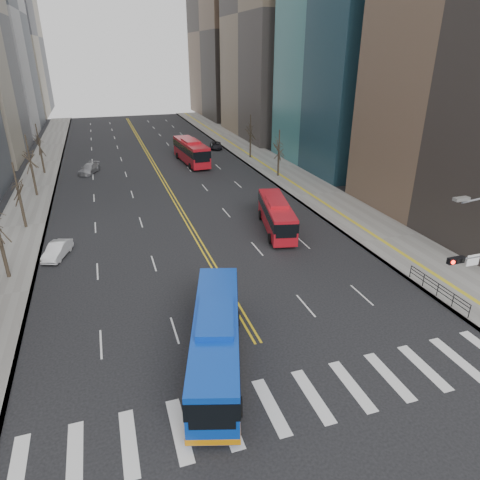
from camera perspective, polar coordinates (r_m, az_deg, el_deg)
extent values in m
plane|color=black|center=(23.84, 6.96, -20.55)|extent=(220.00, 220.00, 0.00)
cube|color=slate|center=(67.33, 4.60, 9.70)|extent=(7.00, 130.00, 0.15)
cube|color=slate|center=(62.99, -25.54, 6.41)|extent=(5.00, 130.00, 0.15)
cube|color=silver|center=(23.11, -27.60, -25.67)|extent=(0.70, 4.00, 0.01)
cube|color=silver|center=(22.69, -21.16, -25.34)|extent=(0.70, 4.00, 0.01)
cube|color=silver|center=(22.52, -14.60, -24.70)|extent=(0.70, 4.00, 0.01)
cube|color=silver|center=(22.60, -8.09, -23.78)|extent=(0.70, 4.00, 0.01)
cube|color=silver|center=(22.92, -1.80, -22.61)|extent=(0.70, 4.00, 0.01)
cube|color=silver|center=(23.47, 4.15, -21.26)|extent=(0.70, 4.00, 0.01)
cube|color=silver|center=(24.25, 9.66, -19.80)|extent=(0.70, 4.00, 0.01)
cube|color=silver|center=(25.22, 14.70, -18.29)|extent=(0.70, 4.00, 0.01)
cube|color=silver|center=(26.37, 19.25, -16.78)|extent=(0.70, 4.00, 0.01)
cube|color=silver|center=(27.67, 23.33, -15.32)|extent=(0.70, 4.00, 0.01)
cube|color=silver|center=(29.11, 26.97, -13.94)|extent=(0.70, 4.00, 0.01)
cube|color=gold|center=(72.50, -11.82, 10.25)|extent=(0.15, 100.00, 0.01)
cube|color=gold|center=(72.54, -11.50, 10.29)|extent=(0.15, 100.00, 0.01)
cube|color=#7F6C58|center=(94.29, 6.27, 27.77)|extent=(20.00, 26.00, 46.00)
cube|color=gray|center=(141.78, -29.17, 22.65)|extent=(18.00, 30.00, 40.00)
cube|color=brown|center=(123.82, -0.93, 26.04)|extent=(18.00, 30.00, 42.00)
cube|color=black|center=(27.79, 26.84, -2.42)|extent=(1.10, 0.28, 0.38)
cylinder|color=#FF190C|center=(27.46, 26.53, -2.68)|extent=(0.24, 0.08, 0.24)
cylinder|color=black|center=(27.70, 27.06, -2.56)|extent=(0.24, 0.08, 0.24)
cylinder|color=black|center=(27.93, 27.57, -2.45)|extent=(0.24, 0.08, 0.24)
cube|color=white|center=(28.77, 28.63, -2.38)|extent=(0.90, 0.06, 0.70)
cube|color=#999993|center=(26.07, 27.42, 4.88)|extent=(0.90, 0.35, 0.18)
cube|color=black|center=(34.30, 24.98, -5.32)|extent=(0.04, 6.00, 0.04)
cylinder|color=black|center=(32.78, 28.27, -8.42)|extent=(0.06, 0.06, 1.00)
cylinder|color=black|center=(33.64, 26.51, -7.20)|extent=(0.06, 0.06, 1.00)
cylinder|color=black|center=(34.53, 24.84, -6.05)|extent=(0.06, 0.06, 1.00)
cylinder|color=black|center=(35.47, 23.27, -4.94)|extent=(0.06, 0.06, 1.00)
cylinder|color=black|center=(36.45, 21.78, -3.90)|extent=(0.06, 0.06, 1.00)
cylinder|color=#30271D|center=(38.07, -28.94, -1.90)|extent=(0.28, 0.28, 3.90)
cylinder|color=#30271D|center=(48.23, -26.98, 3.40)|extent=(0.28, 0.28, 3.60)
cylinder|color=#30271D|center=(58.61, -25.75, 7.16)|extent=(0.28, 0.28, 4.00)
cylinder|color=#30271D|center=(69.24, -24.85, 9.53)|extent=(0.28, 0.28, 3.80)
cylinder|color=#30271D|center=(61.89, 5.13, 10.00)|extent=(0.28, 0.28, 3.50)
cylinder|color=#30271D|center=(72.76, 1.38, 12.30)|extent=(0.28, 0.28, 3.75)
cube|color=#0B3AAD|center=(24.75, -3.19, -13.06)|extent=(5.81, 12.03, 2.80)
cube|color=black|center=(24.42, -3.22, -12.02)|extent=(5.87, 12.07, 1.01)
cube|color=#0B3AAD|center=(23.88, -3.27, -10.18)|extent=(3.09, 4.53, 0.40)
cube|color=orange|center=(25.49, -3.12, -15.21)|extent=(5.87, 12.07, 0.35)
cylinder|color=black|center=(22.81, -6.74, -21.31)|extent=(0.58, 1.04, 1.00)
cylinder|color=black|center=(22.71, -0.08, -21.35)|extent=(0.58, 1.04, 1.00)
cylinder|color=black|center=(28.62, -5.40, -10.48)|extent=(0.58, 1.04, 1.00)
cylinder|color=black|center=(28.54, -0.38, -10.47)|extent=(0.58, 1.04, 1.00)
cube|color=#B1121D|center=(42.74, 4.88, 3.31)|extent=(4.29, 10.08, 2.51)
cube|color=black|center=(42.56, 4.91, 3.96)|extent=(4.35, 10.11, 0.91)
cube|color=#B1121D|center=(42.28, 4.95, 5.03)|extent=(2.48, 3.74, 0.40)
cylinder|color=black|center=(40.10, 4.06, 0.20)|extent=(0.51, 1.04, 1.00)
cylinder|color=black|center=(40.52, 7.17, 0.33)|extent=(0.51, 1.04, 1.00)
cylinder|color=black|center=(45.85, 2.76, 3.36)|extent=(0.51, 1.04, 1.00)
cylinder|color=black|center=(46.21, 5.51, 3.45)|extent=(0.51, 1.04, 1.00)
cube|color=#B1121D|center=(69.72, -6.54, 11.65)|extent=(3.53, 11.98, 3.09)
cube|color=black|center=(69.60, -6.56, 12.13)|extent=(3.59, 12.00, 1.10)
cube|color=#B1121D|center=(69.39, -6.60, 12.98)|extent=(2.44, 4.28, 0.40)
cylinder|color=black|center=(66.14, -6.68, 9.73)|extent=(0.37, 1.02, 1.00)
cylinder|color=black|center=(66.89, -4.44, 9.98)|extent=(0.37, 1.02, 1.00)
cylinder|color=black|center=(73.26, -8.36, 11.04)|extent=(0.37, 1.02, 1.00)
cylinder|color=black|center=(73.93, -6.30, 11.27)|extent=(0.37, 1.02, 1.00)
imported|color=silver|center=(40.61, -23.18, -1.26)|extent=(2.58, 4.15, 1.29)
imported|color=black|center=(51.24, 3.70, 5.75)|extent=(2.63, 3.98, 1.26)
imported|color=gray|center=(67.41, -19.49, 8.95)|extent=(3.53, 5.02, 1.35)
imported|color=black|center=(80.48, -3.23, 12.49)|extent=(2.86, 4.71, 1.22)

